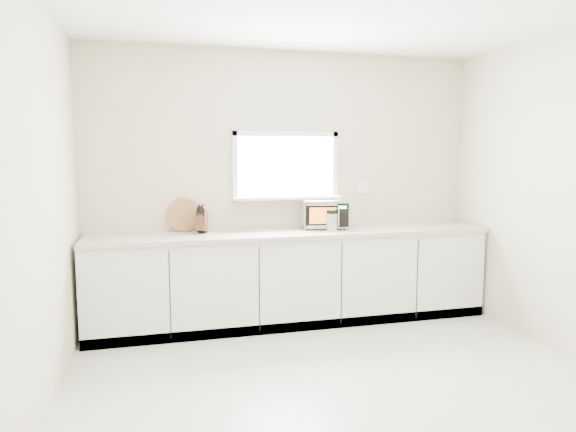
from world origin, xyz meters
name	(u,v)px	position (x,y,z in m)	size (l,w,h in m)	color
ground	(358,400)	(0.00, 0.00, 0.00)	(4.00, 4.00, 0.00)	beige
back_wall	(286,184)	(0.00, 2.00, 1.36)	(4.00, 0.17, 2.70)	beige
cabinets	(293,279)	(0.00, 1.70, 0.44)	(3.92, 0.60, 0.88)	silver
countertop	(293,233)	(0.00, 1.69, 0.90)	(3.92, 0.64, 0.04)	beige
microwave	(324,213)	(0.37, 1.83, 1.07)	(0.49, 0.43, 0.29)	black
knife_block	(202,220)	(-0.88, 1.81, 1.04)	(0.15, 0.21, 0.28)	#4F331C
cutting_board	(184,215)	(-1.03, 1.94, 1.08)	(0.32, 0.32, 0.02)	olive
coffee_grinder	(332,220)	(0.39, 1.67, 1.02)	(0.15, 0.15, 0.21)	#B6B9BE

